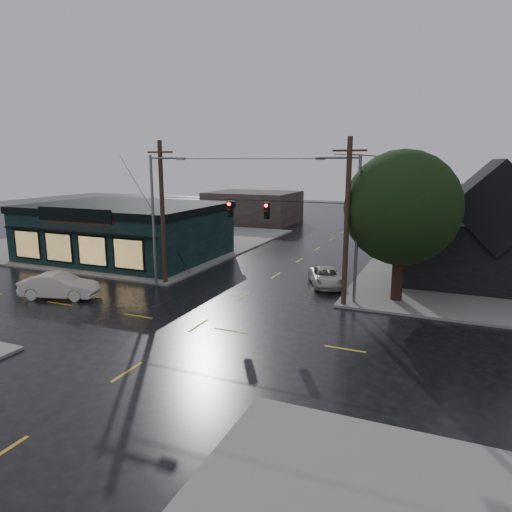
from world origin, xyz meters
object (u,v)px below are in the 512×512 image
at_px(corner_tree, 402,208).
at_px(sedan_cream, 59,286).
at_px(utility_pole_nw, 165,284).
at_px(suv_silver, 326,277).
at_px(utility_pole_ne, 343,306).

relative_size(corner_tree, sedan_cream, 1.90).
xyz_separation_m(utility_pole_nw, suv_silver, (10.81, 4.18, 0.63)).
distance_m(utility_pole_nw, suv_silver, 11.61).
bearing_deg(suv_silver, sedan_cream, -171.40).
distance_m(sedan_cream, suv_silver, 18.06).
height_order(utility_pole_nw, suv_silver, utility_pole_nw).
xyz_separation_m(utility_pole_nw, sedan_cream, (-4.40, -5.54, 0.81)).
bearing_deg(utility_pole_ne, sedan_cream, -162.33).
bearing_deg(suv_silver, utility_pole_nw, 177.16).
relative_size(sedan_cream, suv_silver, 1.09).
bearing_deg(corner_tree, suv_silver, 158.38).
bearing_deg(utility_pole_nw, sedan_cream, -128.45).
distance_m(corner_tree, suv_silver, 7.62).
bearing_deg(sedan_cream, utility_pole_ne, -89.70).
xyz_separation_m(utility_pole_ne, suv_silver, (-2.19, 4.18, 0.63)).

